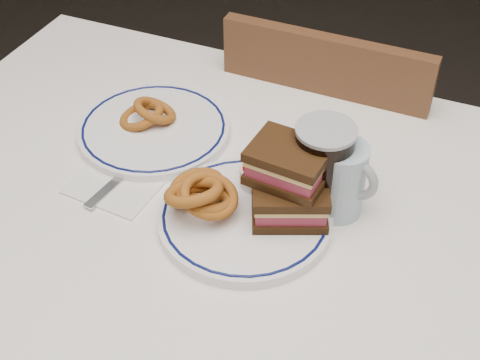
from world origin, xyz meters
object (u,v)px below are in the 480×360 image
at_px(reuben_sandwich, 289,182).
at_px(beer_mug, 324,168).
at_px(chair_far, 328,168).
at_px(far_plate, 154,129).
at_px(main_plate, 245,217).

height_order(reuben_sandwich, beer_mug, beer_mug).
xyz_separation_m(chair_far, far_plate, (-0.23, -0.35, 0.29)).
bearing_deg(beer_mug, main_plate, -139.67).
bearing_deg(far_plate, reuben_sandwich, -20.37).
height_order(chair_far, beer_mug, beer_mug).
distance_m(beer_mug, far_plate, 0.33).
height_order(chair_far, far_plate, chair_far).
relative_size(reuben_sandwich, far_plate, 0.52).
height_order(beer_mug, far_plate, beer_mug).
xyz_separation_m(beer_mug, far_plate, (-0.32, 0.06, -0.07)).
distance_m(reuben_sandwich, beer_mug, 0.06).
bearing_deg(reuben_sandwich, beer_mug, 51.37).
bearing_deg(main_plate, chair_far, 89.68).
xyz_separation_m(reuben_sandwich, far_plate, (-0.28, 0.11, -0.06)).
bearing_deg(main_plate, far_plate, 149.02).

